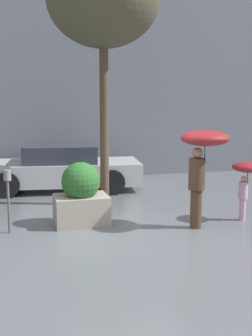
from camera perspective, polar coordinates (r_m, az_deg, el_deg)
ground_plane at (r=7.84m, az=0.34°, el=-9.50°), size 40.00×40.00×0.00m
building_facade at (r=13.81m, az=-7.17°, el=11.05°), size 18.00×0.30×6.00m
planter_box at (r=8.63m, az=-6.11°, el=-3.80°), size 1.08×0.80×1.28m
person_adult at (r=8.31m, az=10.33°, el=2.12°), size 0.94×0.94×1.94m
person_child at (r=9.14m, az=16.07°, el=-0.69°), size 0.66×0.66×1.24m
parked_car_near at (r=12.13m, az=-8.84°, el=-0.07°), size 4.66×2.47×1.27m
street_tree at (r=10.28m, az=-3.10°, el=21.81°), size 2.61×2.61×5.91m
parking_meter at (r=8.22m, az=-15.72°, el=-2.61°), size 0.14×0.14×1.22m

